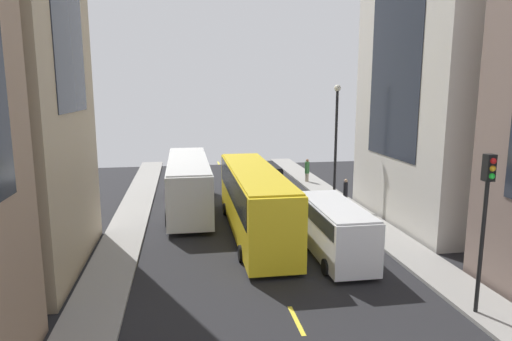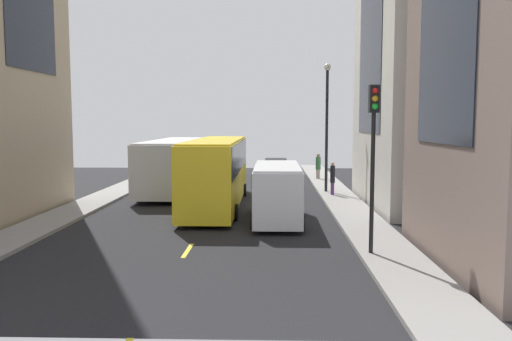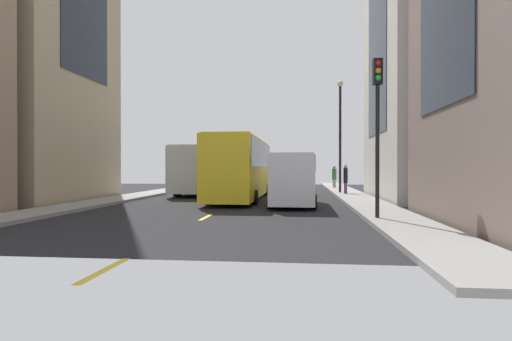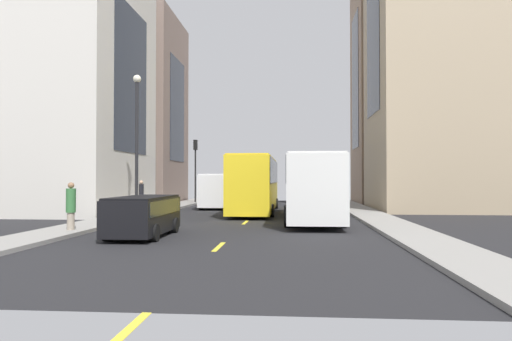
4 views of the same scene
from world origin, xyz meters
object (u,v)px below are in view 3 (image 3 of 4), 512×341
(streetcar_yellow, at_px, (242,164))
(delivery_van_white, at_px, (293,175))
(pedestrian_walking_far, at_px, (334,176))
(traffic_light_near_corner, at_px, (378,107))
(pedestrian_crossing_near, at_px, (346,178))
(car_black_0, at_px, (297,179))
(city_bus_white, at_px, (207,166))

(streetcar_yellow, xyz_separation_m, delivery_van_white, (3.15, -4.12, -0.61))
(pedestrian_walking_far, bearing_deg, traffic_light_near_corner, -63.09)
(pedestrian_walking_far, height_order, pedestrian_crossing_near, pedestrian_crossing_near)
(streetcar_yellow, relative_size, delivery_van_white, 2.05)
(car_black_0, bearing_deg, city_bus_white, -131.69)
(city_bus_white, height_order, traffic_light_near_corner, traffic_light_near_corner)
(pedestrian_walking_far, relative_size, traffic_light_near_corner, 0.34)
(streetcar_yellow, bearing_deg, traffic_light_near_corner, -58.58)
(streetcar_yellow, xyz_separation_m, pedestrian_crossing_near, (6.56, 3.63, -0.91))
(pedestrian_crossing_near, bearing_deg, delivery_van_white, 155.00)
(delivery_van_white, xyz_separation_m, traffic_light_near_corner, (3.08, -6.08, 2.53))
(pedestrian_crossing_near, bearing_deg, streetcar_yellow, 117.70)
(pedestrian_crossing_near, xyz_separation_m, traffic_light_near_corner, (-0.33, -13.83, 2.83))
(streetcar_yellow, bearing_deg, pedestrian_crossing_near, 28.96)
(city_bus_white, bearing_deg, car_black_0, 48.31)
(delivery_van_white, height_order, car_black_0, delivery_van_white)
(streetcar_yellow, bearing_deg, car_black_0, 76.27)
(delivery_van_white, xyz_separation_m, pedestrian_walking_far, (3.34, 16.64, -0.36))
(city_bus_white, xyz_separation_m, delivery_van_white, (6.60, -9.87, -0.49))
(delivery_van_white, xyz_separation_m, pedestrian_crossing_near, (3.41, 7.75, -0.31))
(city_bus_white, distance_m, pedestrian_crossing_near, 10.27)
(pedestrian_walking_far, height_order, traffic_light_near_corner, traffic_light_near_corner)
(city_bus_white, bearing_deg, delivery_van_white, -56.23)
(delivery_van_white, distance_m, pedestrian_walking_far, 16.97)
(traffic_light_near_corner, bearing_deg, pedestrian_walking_far, 89.34)
(car_black_0, bearing_deg, traffic_light_near_corner, -82.74)
(streetcar_yellow, height_order, pedestrian_walking_far, streetcar_yellow)
(city_bus_white, distance_m, streetcar_yellow, 6.71)
(streetcar_yellow, height_order, car_black_0, streetcar_yellow)
(streetcar_yellow, bearing_deg, city_bus_white, 120.96)
(pedestrian_crossing_near, bearing_deg, traffic_light_near_corner, 177.39)
(delivery_van_white, relative_size, car_black_0, 1.38)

